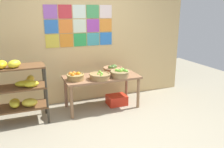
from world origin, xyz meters
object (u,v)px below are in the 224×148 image
Objects in this scene: fruit_basket_left at (75,76)px; display_table at (102,80)px; banana_shelf_unit at (16,85)px; fruit_basket_centre at (120,73)px; produce_crate_under_table at (117,100)px; fruit_basket_right at (100,76)px; fruit_basket_back_right at (113,69)px.

display_table is at bearing 7.35° from fruit_basket_left.
banana_shelf_unit is at bearing -177.73° from fruit_basket_left.
produce_crate_under_table is at bearing 84.71° from fruit_basket_centre.
fruit_basket_right is (1.45, -0.06, 0.03)m from banana_shelf_unit.
fruit_basket_back_right is 1.01× the size of produce_crate_under_table.
display_table is 3.76× the size of produce_crate_under_table.
fruit_basket_back_right is (0.30, 0.17, 0.15)m from display_table.
produce_crate_under_table is (0.03, -0.16, -0.62)m from fruit_basket_back_right.
display_table is 4.46× the size of fruit_basket_left.
fruit_basket_centre reaches higher than display_table.
banana_shelf_unit is at bearing -171.33° from fruit_basket_back_right.
display_table is at bearing 60.86° from fruit_basket_right.
display_table is at bearing 149.77° from fruit_basket_centre.
banana_shelf_unit is 2.98× the size of produce_crate_under_table.
fruit_basket_left is 0.84× the size of produce_crate_under_table.
banana_shelf_unit reaches higher than fruit_basket_left.
fruit_basket_back_right is at bearing 100.25° from produce_crate_under_table.
fruit_basket_centre is 0.65m from produce_crate_under_table.
fruit_basket_left is 0.45m from fruit_basket_right.
display_table is at bearing -150.06° from fruit_basket_back_right.
banana_shelf_unit reaches higher than fruit_basket_back_right.
fruit_basket_left reaches higher than display_table.
fruit_basket_centre is at bearing -1.99° from fruit_basket_right.
display_table is 3.96× the size of fruit_basket_centre.
fruit_basket_right is 1.02× the size of fruit_basket_back_right.
fruit_basket_left is (1.01, 0.04, 0.04)m from banana_shelf_unit.
display_table is at bearing 4.03° from banana_shelf_unit.
fruit_basket_centre is at bearing -95.29° from produce_crate_under_table.
fruit_basket_right is at bearing 178.01° from fruit_basket_centre.
fruit_basket_back_right reaches higher than fruit_basket_left.
produce_crate_under_table is (0.02, 0.20, -0.62)m from fruit_basket_centre.
fruit_basket_back_right is at bearing 16.12° from fruit_basket_left.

